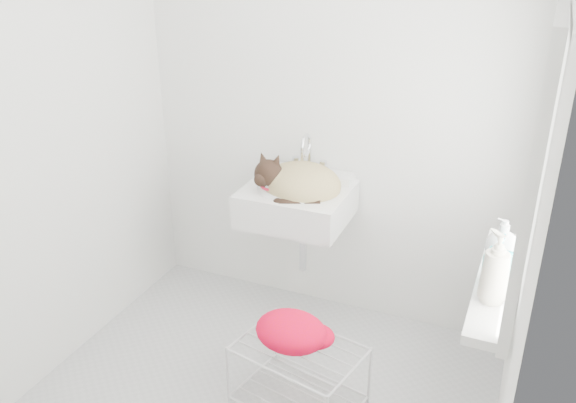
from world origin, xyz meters
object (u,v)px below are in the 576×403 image
at_px(bottle_a, 491,300).
at_px(bottle_c, 500,259).
at_px(sink, 297,188).
at_px(wire_rack, 298,379).
at_px(cat, 298,183).
at_px(bottle_b, 494,284).

height_order(bottle_a, bottle_c, bottle_a).
distance_m(sink, wire_rack, 1.00).
bearing_deg(bottle_c, cat, 161.99).
xyz_separation_m(cat, bottle_b, (1.08, -0.57, -0.04)).
xyz_separation_m(sink, wire_rack, (0.28, -0.65, -0.70)).
distance_m(bottle_a, bottle_b, 0.13).
bearing_deg(bottle_b, bottle_c, 90.00).
xyz_separation_m(bottle_a, bottle_c, (0.00, 0.35, 0.00)).
bearing_deg(wire_rack, bottle_c, 19.35).
bearing_deg(wire_rack, bottle_b, 4.55).
relative_size(cat, wire_rack, 0.85).
relative_size(wire_rack, bottle_c, 3.12).
xyz_separation_m(cat, bottle_a, (1.08, -0.70, -0.04)).
distance_m(sink, bottle_b, 1.24).
xyz_separation_m(sink, bottle_a, (1.09, -0.71, 0.00)).
bearing_deg(cat, bottle_c, -26.01).
height_order(cat, bottle_b, cat).
bearing_deg(bottle_c, bottle_b, -90.00).
xyz_separation_m(cat, wire_rack, (0.27, -0.63, -0.74)).
xyz_separation_m(sink, bottle_c, (1.09, -0.37, 0.00)).
distance_m(sink, bottle_c, 1.15).
xyz_separation_m(wire_rack, bottle_a, (0.81, -0.06, 0.70)).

